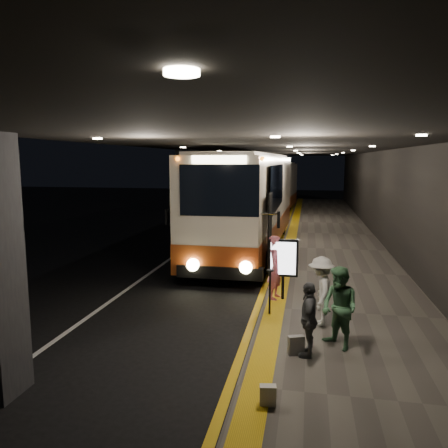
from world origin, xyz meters
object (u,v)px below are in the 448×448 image
(coach_main, at_px, (249,206))
(coach_second, at_px, (273,190))
(passenger_waiting_white, at_px, (321,291))
(stanchion_post, at_px, (270,292))
(passenger_waiting_grey, at_px, (309,319))
(bag_polka, at_px, (296,345))
(passenger_waiting_green, at_px, (340,308))
(passenger_boarding, at_px, (276,267))
(bag_plain, at_px, (268,395))
(info_sign, at_px, (283,259))

(coach_main, bearing_deg, coach_second, 91.64)
(coach_main, bearing_deg, passenger_waiting_white, -70.43)
(stanchion_post, bearing_deg, passenger_waiting_grey, -66.54)
(bag_polka, bearing_deg, passenger_waiting_green, 30.28)
(passenger_waiting_white, bearing_deg, passenger_boarding, -144.52)
(passenger_waiting_green, height_order, bag_polka, passenger_waiting_green)
(passenger_waiting_green, relative_size, bag_polka, 4.40)
(coach_main, relative_size, passenger_waiting_green, 7.82)
(passenger_boarding, height_order, passenger_waiting_grey, passenger_boarding)
(coach_main, xyz_separation_m, bag_plain, (2.04, -12.61, -1.66))
(coach_second, xyz_separation_m, passenger_waiting_white, (2.94, -22.08, -0.80))
(passenger_waiting_white, xyz_separation_m, bag_plain, (-0.88, -3.62, -0.65))
(bag_polka, xyz_separation_m, stanchion_post, (-0.72, 2.19, 0.37))
(coach_main, bearing_deg, bag_plain, -79.24)
(info_sign, bearing_deg, bag_polka, -85.06)
(passenger_waiting_white, relative_size, stanchion_post, 1.44)
(passenger_waiting_white, relative_size, bag_polka, 4.21)
(coach_main, height_order, passenger_boarding, coach_main)
(passenger_waiting_green, distance_m, passenger_waiting_grey, 0.78)
(passenger_waiting_white, height_order, stanchion_post, passenger_waiting_white)
(passenger_waiting_green, xyz_separation_m, stanchion_post, (-1.55, 1.70, -0.28))
(passenger_waiting_green, height_order, info_sign, passenger_waiting_green)
(coach_main, height_order, bag_plain, coach_main)
(bag_plain, bearing_deg, coach_main, 99.19)
(coach_second, xyz_separation_m, passenger_waiting_grey, (2.66, -23.78, -0.86))
(passenger_waiting_grey, bearing_deg, info_sign, -166.24)
(passenger_waiting_green, distance_m, stanchion_post, 2.32)
(passenger_waiting_grey, height_order, info_sign, info_sign)
(info_sign, bearing_deg, passenger_waiting_green, -68.85)
(bag_polka, bearing_deg, stanchion_post, 108.06)
(passenger_waiting_grey, distance_m, bag_polka, 0.60)
(passenger_boarding, xyz_separation_m, passenger_waiting_white, (1.17, -1.75, -0.08))
(coach_second, bearing_deg, stanchion_post, -81.55)
(coach_second, xyz_separation_m, passenger_boarding, (1.77, -20.33, -0.72))
(passenger_waiting_green, bearing_deg, info_sign, 163.06)
(passenger_waiting_green, distance_m, info_sign, 3.23)
(passenger_waiting_grey, relative_size, stanchion_post, 1.33)
(passenger_waiting_green, xyz_separation_m, passenger_waiting_grey, (-0.61, -0.47, -0.10))
(passenger_waiting_white, distance_m, bag_polka, 1.90)
(coach_main, xyz_separation_m, passenger_waiting_green, (3.26, -10.23, -0.97))
(bag_polka, bearing_deg, coach_main, 102.71)
(passenger_waiting_grey, bearing_deg, stanchion_post, -154.29)
(passenger_boarding, bearing_deg, coach_main, 26.02)
(coach_main, distance_m, passenger_waiting_green, 10.78)
(passenger_waiting_white, relative_size, passenger_waiting_grey, 1.09)
(bag_polka, relative_size, stanchion_post, 0.34)
(bag_polka, relative_size, info_sign, 0.23)
(coach_main, bearing_deg, passenger_waiting_green, -70.76)
(stanchion_post, bearing_deg, coach_second, 94.55)
(passenger_waiting_grey, bearing_deg, passenger_boarding, -163.23)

